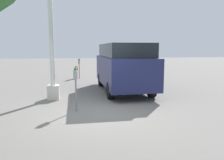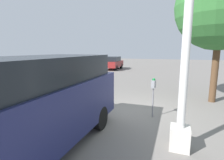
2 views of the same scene
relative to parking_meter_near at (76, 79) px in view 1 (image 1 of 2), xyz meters
The scene contains 6 objects.
ground_plane 1.26m from the parking_meter_near, 119.04° to the right, with size 80.00×80.00×0.00m, color slate.
parking_meter_near is the anchor object (origin of this frame).
parking_meter_far 7.76m from the parking_meter_near, ahead, with size 0.21×0.14×1.30m.
lamp_post 2.37m from the parking_meter_near, 25.31° to the left, with size 0.44×0.44×6.30m.
parked_van 3.67m from the parking_meter_near, 35.99° to the right, with size 4.85×1.94×2.16m.
fire_hydrant 7.73m from the parking_meter_near, ahead, with size 0.22×0.22×0.82m.
Camera 1 is at (-6.38, 0.66, 1.94)m, focal length 35.00 mm.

